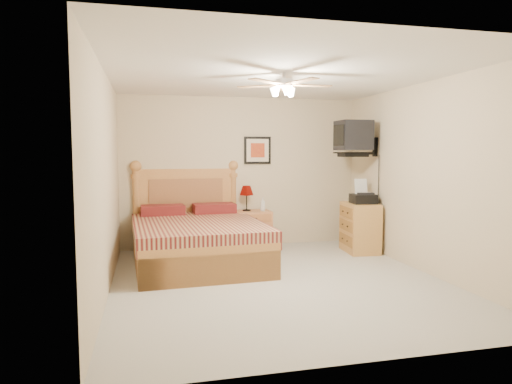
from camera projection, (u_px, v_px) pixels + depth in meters
floor at (279, 281)px, 5.62m from camera, size 4.50×4.50×0.00m
ceiling at (279, 75)px, 5.40m from camera, size 4.00×4.50×0.04m
wall_back at (242, 172)px, 7.69m from camera, size 4.00×0.04×2.50m
wall_front at (365, 199)px, 3.33m from camera, size 4.00×0.04×2.50m
wall_left at (106, 183)px, 5.05m from camera, size 0.04×4.50×2.50m
wall_right at (425, 178)px, 5.97m from camera, size 0.04×4.50×2.50m
bed at (197, 213)px, 6.44m from camera, size 1.83×2.34×1.46m
nightstand at (253, 229)px, 7.57m from camera, size 0.58×0.44×0.62m
table_lamp at (247, 198)px, 7.54m from camera, size 0.27×0.27×0.42m
lotion_bottle at (263, 204)px, 7.52m from camera, size 0.11×0.11×0.23m
framed_picture at (257, 150)px, 7.70m from camera, size 0.46×0.04×0.46m
dresser at (360, 228)px, 7.26m from camera, size 0.52×0.70×0.78m
fax_machine at (363, 191)px, 7.15m from camera, size 0.40×0.42×0.38m
magazine_lower at (354, 200)px, 7.48m from camera, size 0.31×0.35×0.03m
magazine_upper at (353, 199)px, 7.48m from camera, size 0.26×0.30×0.02m
wall_tv at (362, 138)px, 7.17m from camera, size 0.56×0.46×0.58m
ceiling_fan at (284, 85)px, 5.22m from camera, size 1.14×1.14×0.28m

